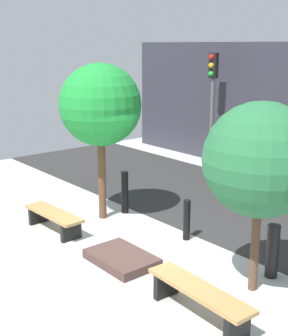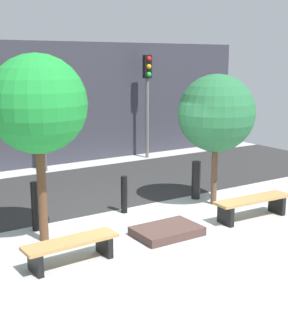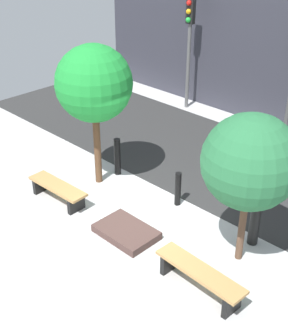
{
  "view_description": "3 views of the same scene",
  "coord_description": "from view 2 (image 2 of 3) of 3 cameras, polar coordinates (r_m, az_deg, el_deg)",
  "views": [
    {
      "loc": [
        6.32,
        -5.12,
        3.9
      ],
      "look_at": [
        -0.3,
        0.39,
        1.61
      ],
      "focal_mm": 50.0,
      "sensor_mm": 36.0,
      "label": 1
    },
    {
      "loc": [
        -5.11,
        -7.49,
        3.4
      ],
      "look_at": [
        -0.4,
        -0.17,
        1.37
      ],
      "focal_mm": 50.0,
      "sensor_mm": 36.0,
      "label": 2
    },
    {
      "loc": [
        5.91,
        -5.88,
        6.19
      ],
      "look_at": [
        0.11,
        0.04,
        1.52
      ],
      "focal_mm": 50.0,
      "sensor_mm": 36.0,
      "label": 3
    }
  ],
  "objects": [
    {
      "name": "bench_left",
      "position": [
        8.12,
        -8.87,
        -9.45
      ],
      "size": [
        1.67,
        0.53,
        0.43
      ],
      "rotation": [
        0.0,
        0.0,
        0.05
      ],
      "color": "black",
      "rests_on": "ground"
    },
    {
      "name": "bollard_far_left",
      "position": [
        9.72,
        -13.09,
        -4.59
      ],
      "size": [
        0.17,
        0.17,
        1.01
      ],
      "primitive_type": "cylinder",
      "color": "black",
      "rests_on": "ground"
    },
    {
      "name": "road_strip",
      "position": [
        12.75,
        -7.92,
        -2.48
      ],
      "size": [
        18.0,
        4.33,
        0.01
      ],
      "primitive_type": "cube",
      "color": "#2C2C2C",
      "rests_on": "ground"
    },
    {
      "name": "bollard_left",
      "position": [
        10.58,
        -2.44,
        -3.26
      ],
      "size": [
        0.15,
        0.15,
        0.85
      ],
      "primitive_type": "cylinder",
      "color": "black",
      "rests_on": "ground"
    },
    {
      "name": "planter_bed",
      "position": [
        9.35,
        2.81,
        -7.69
      ],
      "size": [
        1.3,
        0.88,
        0.17
      ],
      "primitive_type": "cube",
      "color": "#4B3430",
      "rests_on": "ground"
    },
    {
      "name": "bollard_center",
      "position": [
        11.71,
        6.35,
        -1.47
      ],
      "size": [
        0.22,
        0.22,
        0.95
      ],
      "primitive_type": "cylinder",
      "color": "black",
      "rests_on": "ground"
    },
    {
      "name": "building_facade",
      "position": [
        15.46,
        -13.44,
        7.48
      ],
      "size": [
        16.2,
        0.5,
        3.97
      ],
      "primitive_type": "cube",
      "color": "#33333D",
      "rests_on": "ground"
    },
    {
      "name": "traffic_light_mid_west",
      "position": [
        14.6,
        -12.32,
        8.48
      ],
      "size": [
        0.28,
        0.27,
        3.32
      ],
      "color": "#4C4C4C",
      "rests_on": "ground"
    },
    {
      "name": "tree_behind_left_bench",
      "position": [
        8.73,
        -12.85,
        7.52
      ],
      "size": [
        1.82,
        1.82,
        3.52
      ],
      "color": "brown",
      "rests_on": "ground"
    },
    {
      "name": "tree_behind_right_bench",
      "position": [
        10.99,
        8.81,
        6.58
      ],
      "size": [
        1.8,
        1.8,
        3.09
      ],
      "color": "brown",
      "rests_on": "ground"
    },
    {
      "name": "bench_right",
      "position": [
        10.46,
        13.08,
        -4.26
      ],
      "size": [
        1.87,
        0.52,
        0.47
      ],
      "rotation": [
        0.0,
        0.0,
        -0.05
      ],
      "color": "black",
      "rests_on": "ground"
    },
    {
      "name": "traffic_light_mid_east",
      "position": [
        16.31,
        0.43,
        9.79
      ],
      "size": [
        0.28,
        0.27,
        3.56
      ],
      "color": "#616161",
      "rests_on": "ground"
    },
    {
      "name": "ground_plane",
      "position": [
        9.69,
        1.44,
        -7.47
      ],
      "size": [
        18.0,
        18.0,
        0.0
      ],
      "primitive_type": "plane",
      "color": "#B1B1B1"
    }
  ]
}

